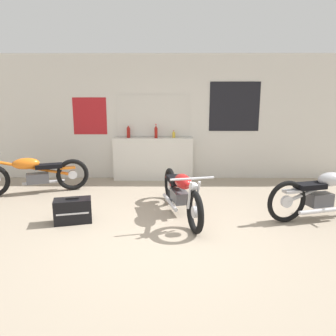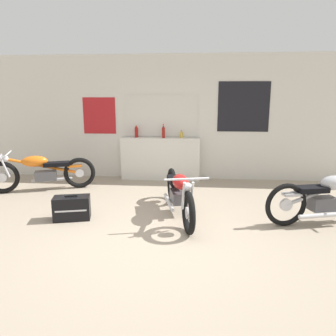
{
  "view_description": "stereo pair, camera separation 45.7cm",
  "coord_description": "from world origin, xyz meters",
  "px_view_note": "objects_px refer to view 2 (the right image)",
  "views": [
    {
      "loc": [
        0.12,
        -4.14,
        1.88
      ],
      "look_at": [
        0.08,
        1.24,
        0.7
      ],
      "focal_mm": 35.0,
      "sensor_mm": 36.0,
      "label": 1
    },
    {
      "loc": [
        0.57,
        -4.12,
        1.88
      ],
      "look_at": [
        0.08,
        1.24,
        0.7
      ],
      "focal_mm": 35.0,
      "sensor_mm": 36.0,
      "label": 2
    }
  ],
  "objects_px": {
    "bottle_leftmost": "(136,131)",
    "bottle_left_center": "(163,132)",
    "motorcycle_red": "(179,192)",
    "hard_case_black": "(72,208)",
    "motorcycle_silver": "(327,197)",
    "bottle_center": "(181,135)",
    "motorcycle_orange": "(42,171)"
  },
  "relations": [
    {
      "from": "bottle_left_center",
      "to": "bottle_leftmost",
      "type": "bearing_deg",
      "value": 173.83
    },
    {
      "from": "bottle_leftmost",
      "to": "motorcycle_orange",
      "type": "relative_size",
      "value": 0.15
    },
    {
      "from": "motorcycle_silver",
      "to": "hard_case_black",
      "type": "xyz_separation_m",
      "value": [
        -3.87,
        -0.2,
        -0.23
      ]
    },
    {
      "from": "motorcycle_orange",
      "to": "hard_case_black",
      "type": "height_order",
      "value": "motorcycle_orange"
    },
    {
      "from": "bottle_center",
      "to": "hard_case_black",
      "type": "distance_m",
      "value": 3.22
    },
    {
      "from": "bottle_left_center",
      "to": "hard_case_black",
      "type": "bearing_deg",
      "value": -113.89
    },
    {
      "from": "bottle_leftmost",
      "to": "motorcycle_red",
      "type": "xyz_separation_m",
      "value": [
        1.11,
        -2.36,
        -0.71
      ]
    },
    {
      "from": "motorcycle_orange",
      "to": "motorcycle_red",
      "type": "xyz_separation_m",
      "value": [
        2.84,
        -1.17,
        -0.01
      ]
    },
    {
      "from": "motorcycle_red",
      "to": "bottle_center",
      "type": "bearing_deg",
      "value": 92.08
    },
    {
      "from": "bottle_leftmost",
      "to": "motorcycle_orange",
      "type": "height_order",
      "value": "bottle_leftmost"
    },
    {
      "from": "bottle_leftmost",
      "to": "motorcycle_orange",
      "type": "xyz_separation_m",
      "value": [
        -1.73,
        -1.19,
        -0.7
      ]
    },
    {
      "from": "bottle_left_center",
      "to": "motorcycle_orange",
      "type": "xyz_separation_m",
      "value": [
        -2.36,
        -1.12,
        -0.7
      ]
    },
    {
      "from": "bottle_left_center",
      "to": "bottle_center",
      "type": "bearing_deg",
      "value": 10.22
    },
    {
      "from": "motorcycle_red",
      "to": "hard_case_black",
      "type": "distance_m",
      "value": 1.69
    },
    {
      "from": "bottle_center",
      "to": "motorcycle_silver",
      "type": "xyz_separation_m",
      "value": [
        2.31,
        -2.49,
        -0.63
      ]
    },
    {
      "from": "motorcycle_red",
      "to": "motorcycle_silver",
      "type": "xyz_separation_m",
      "value": [
        2.23,
        -0.13,
        0.02
      ]
    },
    {
      "from": "bottle_center",
      "to": "bottle_left_center",
      "type": "bearing_deg",
      "value": -169.78
    },
    {
      "from": "bottle_left_center",
      "to": "motorcycle_silver",
      "type": "bearing_deg",
      "value": -41.79
    },
    {
      "from": "motorcycle_silver",
      "to": "hard_case_black",
      "type": "relative_size",
      "value": 3.16
    },
    {
      "from": "motorcycle_red",
      "to": "hard_case_black",
      "type": "bearing_deg",
      "value": -168.68
    },
    {
      "from": "hard_case_black",
      "to": "motorcycle_orange",
      "type": "bearing_deg",
      "value": 128.54
    },
    {
      "from": "hard_case_black",
      "to": "bottle_center",
      "type": "bearing_deg",
      "value": 59.9
    },
    {
      "from": "bottle_left_center",
      "to": "hard_case_black",
      "type": "xyz_separation_m",
      "value": [
        -1.16,
        -2.62,
        -0.92
      ]
    },
    {
      "from": "bottle_left_center",
      "to": "motorcycle_silver",
      "type": "height_order",
      "value": "bottle_left_center"
    },
    {
      "from": "bottle_leftmost",
      "to": "bottle_left_center",
      "type": "xyz_separation_m",
      "value": [
        0.63,
        -0.07,
        0.0
      ]
    },
    {
      "from": "bottle_leftmost",
      "to": "bottle_left_center",
      "type": "distance_m",
      "value": 0.63
    },
    {
      "from": "bottle_center",
      "to": "motorcycle_orange",
      "type": "height_order",
      "value": "bottle_center"
    },
    {
      "from": "bottle_leftmost",
      "to": "hard_case_black",
      "type": "bearing_deg",
      "value": -101.23
    },
    {
      "from": "motorcycle_orange",
      "to": "hard_case_black",
      "type": "bearing_deg",
      "value": -51.46
    },
    {
      "from": "bottle_center",
      "to": "bottle_leftmost",
      "type": "bearing_deg",
      "value": -179.77
    },
    {
      "from": "bottle_leftmost",
      "to": "bottle_center",
      "type": "height_order",
      "value": "bottle_leftmost"
    },
    {
      "from": "hard_case_black",
      "to": "bottle_leftmost",
      "type": "bearing_deg",
      "value": 78.77
    }
  ]
}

